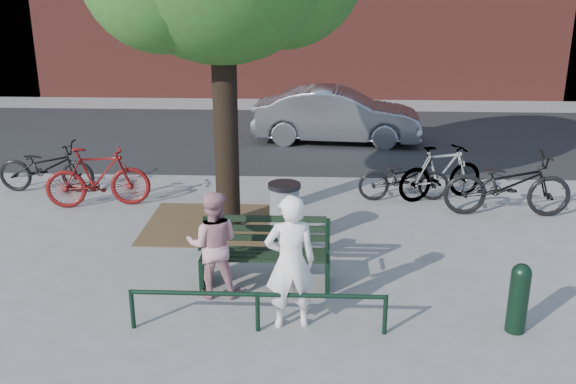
{
  "coord_description": "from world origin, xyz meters",
  "views": [
    {
      "loc": [
        0.66,
        -7.9,
        4.01
      ],
      "look_at": [
        0.26,
        1.0,
        1.01
      ],
      "focal_mm": 40.0,
      "sensor_mm": 36.0,
      "label": 1
    }
  ],
  "objects_px": {
    "litter_bin": "(284,215)",
    "parked_car": "(337,116)",
    "bollard": "(519,296)",
    "person_right": "(213,244)",
    "person_left": "(290,262)",
    "bicycle_c": "(404,177)",
    "park_bench": "(266,250)"
  },
  "relations": [
    {
      "from": "person_right",
      "to": "parked_car",
      "type": "xyz_separation_m",
      "value": [
        1.84,
        8.33,
        -0.03
      ]
    },
    {
      "from": "person_left",
      "to": "bicycle_c",
      "type": "distance_m",
      "value": 5.07
    },
    {
      "from": "bollard",
      "to": "parked_car",
      "type": "relative_size",
      "value": 0.21
    },
    {
      "from": "park_bench",
      "to": "parked_car",
      "type": "distance_m",
      "value": 8.04
    },
    {
      "from": "parked_car",
      "to": "person_left",
      "type": "bearing_deg",
      "value": 179.83
    },
    {
      "from": "person_left",
      "to": "parked_car",
      "type": "height_order",
      "value": "person_left"
    },
    {
      "from": "litter_bin",
      "to": "person_left",
      "type": "bearing_deg",
      "value": -85.45
    },
    {
      "from": "bollard",
      "to": "litter_bin",
      "type": "xyz_separation_m",
      "value": [
        -2.87,
        2.41,
        0.05
      ]
    },
    {
      "from": "person_left",
      "to": "bicycle_c",
      "type": "relative_size",
      "value": 0.98
    },
    {
      "from": "person_right",
      "to": "bollard",
      "type": "relative_size",
      "value": 1.65
    },
    {
      "from": "bicycle_c",
      "to": "park_bench",
      "type": "bearing_deg",
      "value": 143.11
    },
    {
      "from": "park_bench",
      "to": "bicycle_c",
      "type": "xyz_separation_m",
      "value": [
        2.31,
        3.54,
        -0.03
      ]
    },
    {
      "from": "person_left",
      "to": "bollard",
      "type": "bearing_deg",
      "value": 169.19
    },
    {
      "from": "litter_bin",
      "to": "bollard",
      "type": "bearing_deg",
      "value": -40.03
    },
    {
      "from": "park_bench",
      "to": "litter_bin",
      "type": "bearing_deg",
      "value": 81.47
    },
    {
      "from": "person_left",
      "to": "litter_bin",
      "type": "distance_m",
      "value": 2.42
    },
    {
      "from": "person_right",
      "to": "litter_bin",
      "type": "bearing_deg",
      "value": -120.65
    },
    {
      "from": "person_right",
      "to": "parked_car",
      "type": "distance_m",
      "value": 8.53
    },
    {
      "from": "person_right",
      "to": "bollard",
      "type": "distance_m",
      "value": 3.8
    },
    {
      "from": "litter_bin",
      "to": "parked_car",
      "type": "relative_size",
      "value": 0.25
    },
    {
      "from": "person_right",
      "to": "parked_car",
      "type": "height_order",
      "value": "person_right"
    },
    {
      "from": "person_left",
      "to": "litter_bin",
      "type": "bearing_deg",
      "value": -95.93
    },
    {
      "from": "park_bench",
      "to": "person_left",
      "type": "xyz_separation_m",
      "value": [
        0.38,
        -1.13,
        0.35
      ]
    },
    {
      "from": "park_bench",
      "to": "person_left",
      "type": "height_order",
      "value": "person_left"
    },
    {
      "from": "person_left",
      "to": "bicycle_c",
      "type": "xyz_separation_m",
      "value": [
        1.93,
        4.67,
        -0.39
      ]
    },
    {
      "from": "bollard",
      "to": "person_right",
      "type": "bearing_deg",
      "value": 168.35
    },
    {
      "from": "park_bench",
      "to": "litter_bin",
      "type": "xyz_separation_m",
      "value": [
        0.19,
        1.27,
        0.04
      ]
    },
    {
      "from": "bollard",
      "to": "parked_car",
      "type": "xyz_separation_m",
      "value": [
        -1.88,
        9.1,
        0.22
      ]
    },
    {
      "from": "person_left",
      "to": "bollard",
      "type": "relative_size",
      "value": 1.91
    },
    {
      "from": "bollard",
      "to": "bicycle_c",
      "type": "bearing_deg",
      "value": 99.06
    },
    {
      "from": "bicycle_c",
      "to": "litter_bin",
      "type": "bearing_deg",
      "value": 133.23
    },
    {
      "from": "litter_bin",
      "to": "parked_car",
      "type": "xyz_separation_m",
      "value": [
        0.99,
        6.68,
        0.17
      ]
    }
  ]
}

